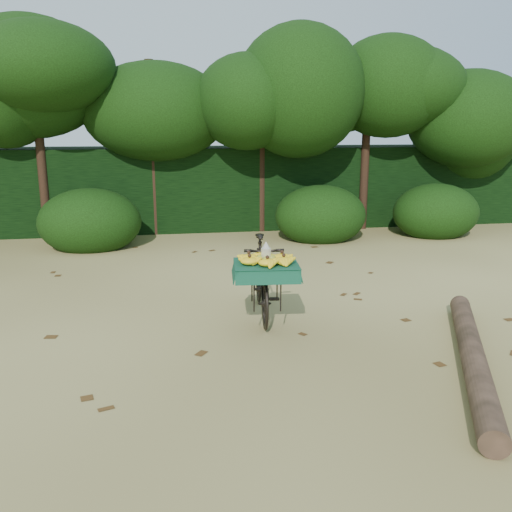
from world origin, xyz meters
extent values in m
plane|color=tan|center=(0.00, 0.00, 0.00)|extent=(80.00, 80.00, 0.00)
imported|color=black|center=(-0.48, 0.06, 0.48)|extent=(0.61, 1.64, 0.96)
cube|color=black|center=(-0.53, -0.54, 0.79)|extent=(0.39, 0.46, 0.02)
cube|color=#16553A|center=(-0.53, -0.54, 0.81)|extent=(0.75, 0.64, 0.01)
ellipsoid|color=olive|center=(-0.47, -0.54, 0.86)|extent=(0.09, 0.07, 0.10)
ellipsoid|color=olive|center=(-0.53, -0.48, 0.86)|extent=(0.09, 0.07, 0.10)
ellipsoid|color=olive|center=(-0.60, -0.53, 0.86)|extent=(0.09, 0.07, 0.10)
ellipsoid|color=olive|center=(-0.54, -0.60, 0.86)|extent=(0.09, 0.07, 0.10)
cylinder|color=#EAE5C6|center=(-0.53, -0.53, 0.90)|extent=(0.11, 0.11, 0.14)
cylinder|color=brown|center=(1.27, -1.72, 0.11)|extent=(1.57, 2.95, 0.23)
cube|color=black|center=(0.00, 6.30, 0.90)|extent=(26.00, 1.80, 1.80)
camera|label=1|loc=(-1.60, -6.15, 2.27)|focal=38.00mm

